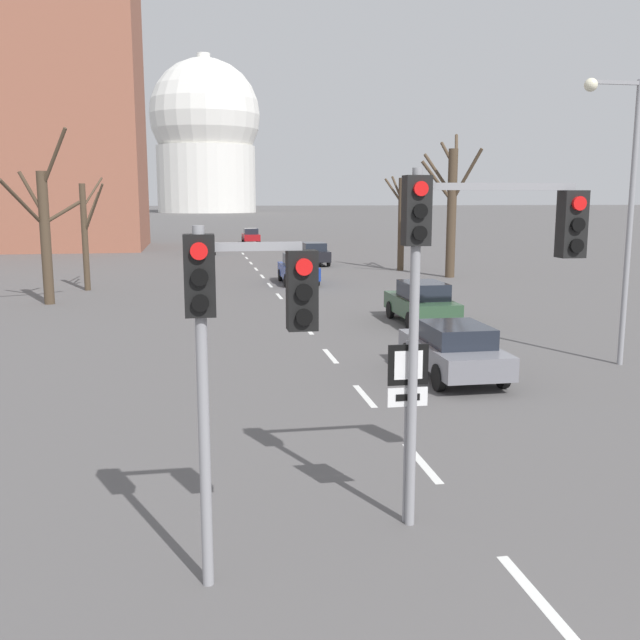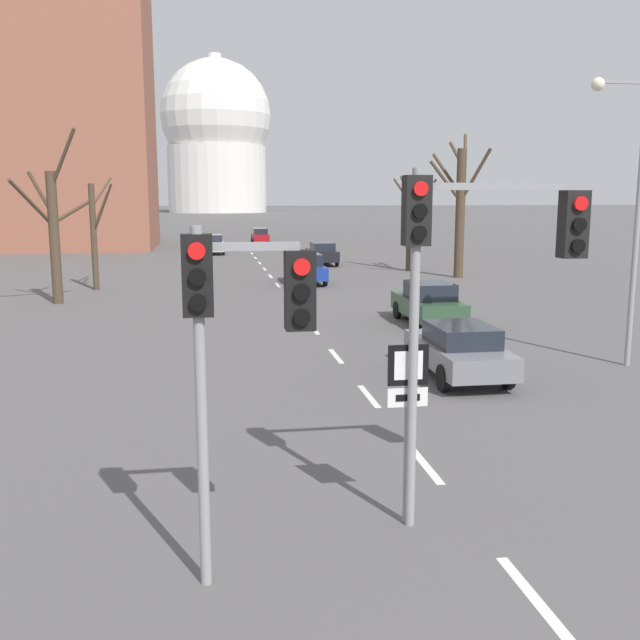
% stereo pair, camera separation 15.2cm
% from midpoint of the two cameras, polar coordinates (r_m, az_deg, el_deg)
% --- Properties ---
extents(lane_stripe_0, '(0.16, 2.00, 0.01)m').
position_cam_midpoint_polar(lane_stripe_0, '(9.64, 16.47, -20.46)').
color(lane_stripe_0, silver).
rests_on(lane_stripe_0, ground_plane).
extents(lane_stripe_1, '(0.16, 2.00, 0.01)m').
position_cam_midpoint_polar(lane_stripe_1, '(13.40, 7.81, -11.23)').
color(lane_stripe_1, silver).
rests_on(lane_stripe_1, ground_plane).
extents(lane_stripe_2, '(0.16, 2.00, 0.01)m').
position_cam_midpoint_polar(lane_stripe_2, '(17.52, 3.34, -6.08)').
color(lane_stripe_2, silver).
rests_on(lane_stripe_2, ground_plane).
extents(lane_stripe_3, '(0.16, 2.00, 0.01)m').
position_cam_midpoint_polar(lane_stripe_3, '(21.79, 0.64, -2.89)').
color(lane_stripe_3, silver).
rests_on(lane_stripe_3, ground_plane).
extents(lane_stripe_4, '(0.16, 2.00, 0.01)m').
position_cam_midpoint_polar(lane_stripe_4, '(26.14, -1.16, -0.75)').
color(lane_stripe_4, silver).
rests_on(lane_stripe_4, ground_plane).
extents(lane_stripe_5, '(0.16, 2.00, 0.01)m').
position_cam_midpoint_polar(lane_stripe_5, '(30.53, -2.44, 0.78)').
color(lane_stripe_5, silver).
rests_on(lane_stripe_5, ground_plane).
extents(lane_stripe_6, '(0.16, 2.00, 0.01)m').
position_cam_midpoint_polar(lane_stripe_6, '(34.95, -3.40, 1.92)').
color(lane_stripe_6, silver).
rests_on(lane_stripe_6, ground_plane).
extents(lane_stripe_7, '(0.16, 2.00, 0.01)m').
position_cam_midpoint_polar(lane_stripe_7, '(39.39, -4.14, 2.80)').
color(lane_stripe_7, silver).
rests_on(lane_stripe_7, ground_plane).
extents(lane_stripe_8, '(0.16, 2.00, 0.01)m').
position_cam_midpoint_polar(lane_stripe_8, '(43.84, -4.74, 3.51)').
color(lane_stripe_8, silver).
rests_on(lane_stripe_8, ground_plane).
extents(lane_stripe_9, '(0.16, 2.00, 0.01)m').
position_cam_midpoint_polar(lane_stripe_9, '(48.30, -5.22, 4.08)').
color(lane_stripe_9, silver).
rests_on(lane_stripe_9, ground_plane).
extents(lane_stripe_10, '(0.16, 2.00, 0.01)m').
position_cam_midpoint_polar(lane_stripe_10, '(52.76, -5.63, 4.56)').
color(lane_stripe_10, silver).
rests_on(lane_stripe_10, ground_plane).
extents(lane_stripe_11, '(0.16, 2.00, 0.01)m').
position_cam_midpoint_polar(lane_stripe_11, '(57.23, -5.97, 4.96)').
color(lane_stripe_11, silver).
rests_on(lane_stripe_11, ground_plane).
extents(lane_stripe_12, '(0.16, 2.00, 0.01)m').
position_cam_midpoint_polar(lane_stripe_12, '(61.71, -6.26, 5.31)').
color(lane_stripe_12, silver).
rests_on(lane_stripe_12, ground_plane).
extents(lane_stripe_13, '(0.16, 2.00, 0.01)m').
position_cam_midpoint_polar(lane_stripe_13, '(66.19, -6.51, 5.60)').
color(lane_stripe_13, silver).
rests_on(lane_stripe_13, ground_plane).
extents(traffic_signal_centre_tall, '(2.69, 0.34, 5.19)m').
position_cam_midpoint_polar(traffic_signal_centre_tall, '(10.30, 11.55, 4.93)').
color(traffic_signal_centre_tall, gray).
rests_on(traffic_signal_centre_tall, ground_plane).
extents(traffic_signal_near_left, '(1.56, 0.34, 4.48)m').
position_cam_midpoint_polar(traffic_signal_near_left, '(8.51, -7.11, 0.06)').
color(traffic_signal_near_left, gray).
rests_on(traffic_signal_near_left, ground_plane).
extents(route_sign_post, '(0.60, 0.08, 2.76)m').
position_cam_midpoint_polar(route_sign_post, '(10.48, 6.58, -6.34)').
color(route_sign_post, gray).
rests_on(route_sign_post, ground_plane).
extents(street_lamp_right, '(1.71, 0.36, 7.95)m').
position_cam_midpoint_polar(street_lamp_right, '(21.78, 22.85, 9.21)').
color(street_lamp_right, gray).
rests_on(street_lamp_right, ground_plane).
extents(sedan_near_left, '(1.87, 4.37, 1.61)m').
position_cam_midpoint_polar(sedan_near_left, '(51.03, -0.60, 5.36)').
color(sedan_near_left, black).
rests_on(sedan_near_left, ground_plane).
extents(sedan_near_right, '(1.90, 4.45, 1.68)m').
position_cam_midpoint_polar(sedan_near_right, '(39.97, -1.86, 4.15)').
color(sedan_near_right, navy).
rests_on(sedan_near_right, ground_plane).
extents(sedan_mid_centre, '(1.97, 4.10, 1.66)m').
position_cam_midpoint_polar(sedan_mid_centre, '(61.30, -9.39, 5.98)').
color(sedan_mid_centre, silver).
rests_on(sedan_mid_centre, ground_plane).
extents(sedan_far_left, '(1.88, 4.25, 1.47)m').
position_cam_midpoint_polar(sedan_far_left, '(19.43, 10.43, -2.31)').
color(sedan_far_left, slate).
rests_on(sedan_far_left, ground_plane).
extents(sedan_far_right, '(1.85, 4.37, 1.63)m').
position_cam_midpoint_polar(sedan_far_right, '(27.45, 7.97, 1.41)').
color(sedan_far_right, '#2D4C33').
rests_on(sedan_far_right, ground_plane).
extents(sedan_distant_centre, '(1.72, 4.46, 1.57)m').
position_cam_midpoint_polar(sedan_distant_centre, '(75.31, -5.61, 6.73)').
color(sedan_distant_centre, maroon).
rests_on(sedan_distant_centre, ground_plane).
extents(bare_tree_left_near, '(2.86, 2.67, 7.76)m').
position_cam_midpoint_polar(bare_tree_left_near, '(34.26, -21.28, 6.71)').
color(bare_tree_left_near, '#473828').
rests_on(bare_tree_left_near, ground_plane).
extents(bare_tree_right_near, '(2.61, 2.00, 6.17)m').
position_cam_midpoint_polar(bare_tree_right_near, '(47.38, 6.43, 7.92)').
color(bare_tree_right_near, '#473828').
rests_on(bare_tree_right_near, ground_plane).
extents(bare_tree_left_far, '(1.38, 2.92, 5.85)m').
position_cam_midpoint_polar(bare_tree_left_far, '(38.84, -18.32, 6.64)').
color(bare_tree_left_far, '#473828').
rests_on(bare_tree_left_far, ground_plane).
extents(bare_tree_right_far, '(3.19, 4.04, 8.69)m').
position_cam_midpoint_polar(bare_tree_right_far, '(43.77, 10.34, 9.11)').
color(bare_tree_right_far, '#473828').
rests_on(bare_tree_right_far, ground_plane).
extents(capitol_dome, '(33.85, 33.85, 47.81)m').
position_cam_midpoint_polar(capitol_dome, '(230.13, -9.16, 14.31)').
color(capitol_dome, silver).
rests_on(capitol_dome, ground_plane).
extents(apartment_block_left, '(18.00, 14.00, 29.45)m').
position_cam_midpoint_polar(apartment_block_left, '(72.88, -21.68, 16.98)').
color(apartment_block_left, '#935642').
rests_on(apartment_block_left, ground_plane).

